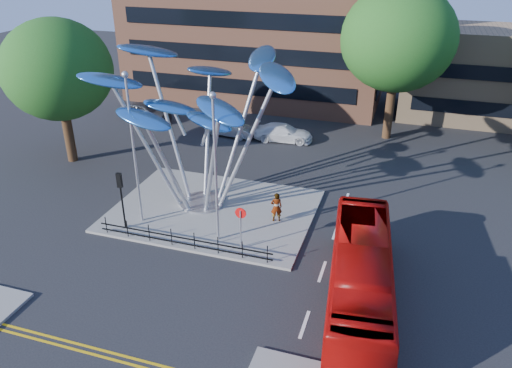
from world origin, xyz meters
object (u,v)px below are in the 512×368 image
(parked_car_left, at_px, (145,112))
(parked_car_mid, at_px, (231,128))
(tree_left, at_px, (57,70))
(street_lamp_right, at_px, (215,156))
(street_lamp_left, at_px, (132,137))
(no_entry_sign_island, at_px, (241,221))
(red_bus, at_px, (360,277))
(traffic_light_island, at_px, (121,189))
(pedestrian, at_px, (276,207))
(leaf_sculpture, at_px, (196,98))
(parked_car_right, at_px, (283,133))
(tree_right, at_px, (398,39))

(parked_car_left, height_order, parked_car_mid, parked_car_left)
(tree_left, relative_size, street_lamp_right, 1.24)
(street_lamp_left, relative_size, no_entry_sign_island, 3.59)
(street_lamp_left, distance_m, red_bus, 13.99)
(street_lamp_left, relative_size, parked_car_left, 1.84)
(parked_car_left, bearing_deg, traffic_light_island, -151.29)
(tree_left, bearing_deg, no_entry_sign_island, -25.07)
(red_bus, distance_m, parked_car_left, 29.37)
(traffic_light_island, relative_size, pedestrian, 1.89)
(leaf_sculpture, height_order, red_bus, leaf_sculpture)
(red_bus, xyz_separation_m, parked_car_right, (-8.51, 18.66, -0.84))
(tree_left, bearing_deg, parked_car_left, 85.52)
(parked_car_mid, height_order, parked_car_right, parked_car_mid)
(red_bus, height_order, parked_car_left, red_bus)
(street_lamp_left, bearing_deg, parked_car_mid, 90.03)
(tree_right, height_order, street_lamp_right, tree_right)
(leaf_sculpture, distance_m, parked_car_mid, 13.47)
(pedestrian, bearing_deg, parked_car_mid, -81.91)
(parked_car_right, bearing_deg, street_lamp_left, 157.87)
(street_lamp_left, height_order, no_entry_sign_island, street_lamp_left)
(traffic_light_island, relative_size, no_entry_sign_island, 1.40)
(tree_left, distance_m, parked_car_right, 17.55)
(leaf_sculpture, relative_size, street_lamp_left, 1.45)
(leaf_sculpture, relative_size, traffic_light_island, 3.71)
(parked_car_left, xyz_separation_m, parked_car_right, (13.23, -1.09, -0.12))
(red_bus, xyz_separation_m, parked_car_left, (-21.74, 19.75, -0.72))
(traffic_light_island, distance_m, parked_car_mid, 16.03)
(pedestrian, height_order, parked_car_mid, pedestrian)
(street_lamp_right, height_order, parked_car_mid, street_lamp_right)
(pedestrian, distance_m, parked_car_mid, 14.63)
(no_entry_sign_island, height_order, parked_car_right, no_entry_sign_island)
(street_lamp_left, relative_size, traffic_light_island, 2.57)
(street_lamp_left, relative_size, pedestrian, 4.85)
(traffic_light_island, xyz_separation_m, parked_car_left, (-8.24, 17.25, -1.80))
(tree_left, relative_size, no_entry_sign_island, 4.21)
(no_entry_sign_island, relative_size, red_bus, 0.22)
(tree_right, distance_m, parked_car_mid, 14.94)
(tree_right, distance_m, tree_left, 25.09)
(leaf_sculpture, xyz_separation_m, red_bus, (10.57, -6.68, -5.34))
(street_lamp_right, xyz_separation_m, pedestrian, (2.50, 2.86, -4.04))
(tree_right, distance_m, no_entry_sign_island, 21.31)
(traffic_light_island, bearing_deg, parked_car_right, 72.84)
(parked_car_left, distance_m, parked_car_mid, 8.83)
(parked_car_mid, distance_m, parked_car_right, 4.51)
(no_entry_sign_island, bearing_deg, pedestrian, 73.35)
(traffic_light_island, xyz_separation_m, parked_car_right, (4.99, 16.16, -1.92))
(street_lamp_right, height_order, traffic_light_island, street_lamp_right)
(no_entry_sign_island, height_order, parked_car_mid, no_entry_sign_island)
(red_bus, bearing_deg, pedestrian, 126.84)
(parked_car_right, bearing_deg, pedestrian, -172.41)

